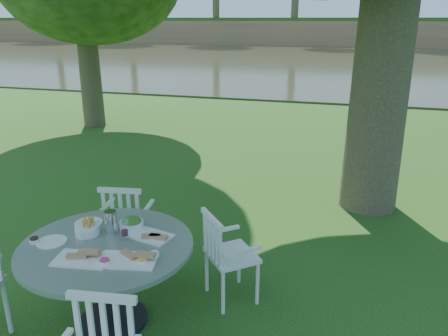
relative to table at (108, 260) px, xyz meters
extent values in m
plane|color=#143D0C|center=(0.47, 1.51, -0.59)|extent=(140.00, 140.00, 0.00)
cylinder|color=black|center=(0.00, 0.00, -0.57)|extent=(0.56, 0.56, 0.04)
cylinder|color=black|center=(0.00, 0.00, -0.22)|extent=(0.12, 0.12, 0.66)
cylinder|color=slate|center=(0.00, 0.00, 0.12)|extent=(1.37, 1.37, 0.04)
cylinder|color=white|center=(1.11, 0.58, -0.38)|extent=(0.03, 0.03, 0.42)
cylinder|color=white|center=(0.87, 0.86, -0.38)|extent=(0.03, 0.03, 0.42)
cylinder|color=white|center=(0.85, 0.36, -0.38)|extent=(0.03, 0.03, 0.42)
cylinder|color=white|center=(0.62, 0.64, -0.38)|extent=(0.03, 0.03, 0.42)
cube|color=white|center=(0.86, 0.61, -0.16)|extent=(0.57, 0.58, 0.04)
cube|color=white|center=(0.72, 0.49, 0.04)|extent=(0.30, 0.35, 0.42)
cylinder|color=white|center=(-0.19, 1.19, -0.38)|extent=(0.03, 0.03, 0.43)
cylinder|color=white|center=(-0.57, 1.13, -0.38)|extent=(0.03, 0.03, 0.43)
cylinder|color=white|center=(-0.14, 0.86, -0.38)|extent=(0.03, 0.03, 0.43)
cylinder|color=white|center=(-0.51, 0.80, -0.38)|extent=(0.03, 0.03, 0.43)
cube|color=white|center=(-0.35, 0.99, -0.15)|extent=(0.49, 0.46, 0.04)
cube|color=white|center=(-0.32, 0.81, 0.05)|extent=(0.44, 0.11, 0.43)
cylinder|color=white|center=(-0.74, -0.35, -0.35)|extent=(0.04, 0.04, 0.48)
cube|color=white|center=(0.43, -0.76, 0.05)|extent=(0.44, 0.10, 0.44)
cube|color=white|center=(-0.04, -0.26, 0.15)|extent=(0.44, 0.30, 0.02)
cube|color=white|center=(0.29, -0.19, 0.15)|extent=(0.46, 0.32, 0.02)
cube|color=white|center=(0.27, 0.21, 0.15)|extent=(0.42, 0.29, 0.02)
cylinder|color=white|center=(-0.43, -0.10, 0.15)|extent=(0.23, 0.23, 0.01)
cylinder|color=white|center=(-0.34, 0.28, 0.15)|extent=(0.24, 0.24, 0.01)
cylinder|color=white|center=(-0.23, 0.10, 0.18)|extent=(0.20, 0.20, 0.08)
cylinder|color=white|center=(0.07, 0.29, 0.18)|extent=(0.20, 0.20, 0.07)
cylinder|color=silver|center=(-0.05, 0.18, 0.24)|extent=(0.10, 0.10, 0.20)
cylinder|color=white|center=(0.11, 0.10, 0.23)|extent=(0.07, 0.07, 0.18)
cylinder|color=white|center=(-0.15, 0.12, 0.20)|extent=(0.07, 0.07, 0.11)
cylinder|color=white|center=(-0.20, -0.05, 0.19)|extent=(0.06, 0.06, 0.10)
cylinder|color=white|center=(0.15, -0.27, 0.16)|extent=(0.08, 0.08, 0.03)
cylinder|color=white|center=(0.40, -0.19, 0.16)|extent=(0.07, 0.07, 0.03)
cylinder|color=white|center=(0.45, -0.07, 0.16)|extent=(0.07, 0.07, 0.03)
cylinder|color=white|center=(-0.56, -0.14, 0.16)|extent=(0.08, 0.08, 0.03)
cube|color=#31331E|center=(0.47, 24.51, -0.59)|extent=(100.00, 28.00, 0.12)
cube|color=olive|center=(0.47, 40.01, 0.51)|extent=(100.00, 3.00, 2.20)
cube|color=#143D0C|center=(0.47, 47.51, 1.76)|extent=(100.00, 18.00, 0.30)
camera|label=1|loc=(1.74, -2.68, 1.83)|focal=35.00mm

